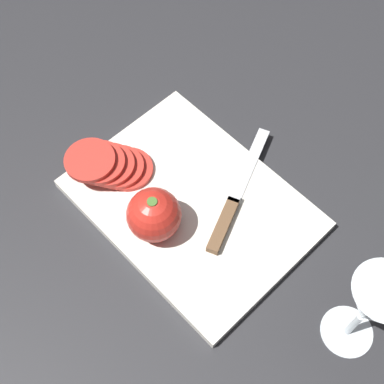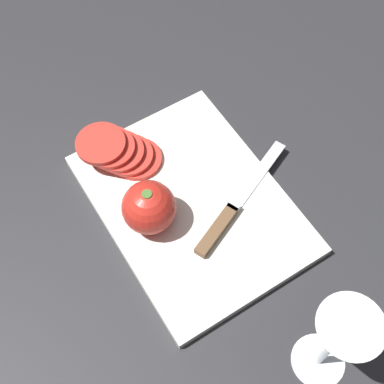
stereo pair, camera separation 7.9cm
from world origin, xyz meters
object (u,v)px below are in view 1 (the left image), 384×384
knife (229,212)px  wine_glass (371,306)px  tomato_slice_stack_near (110,165)px  whole_tomato (154,215)px

knife → wine_glass: bearing=-115.2°
tomato_slice_stack_near → knife: bearing=-156.0°
wine_glass → knife: (0.24, -0.01, -0.09)m
whole_tomato → knife: size_ratio=0.36×
wine_glass → whole_tomato: size_ratio=2.16×
knife → tomato_slice_stack_near: size_ratio=1.87×
wine_glass → whole_tomato: (0.30, 0.09, -0.06)m
whole_tomato → tomato_slice_stack_near: size_ratio=0.67×
wine_glass → tomato_slice_stack_near: (0.42, 0.07, -0.08)m
whole_tomato → tomato_slice_stack_near: (0.12, -0.01, -0.02)m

